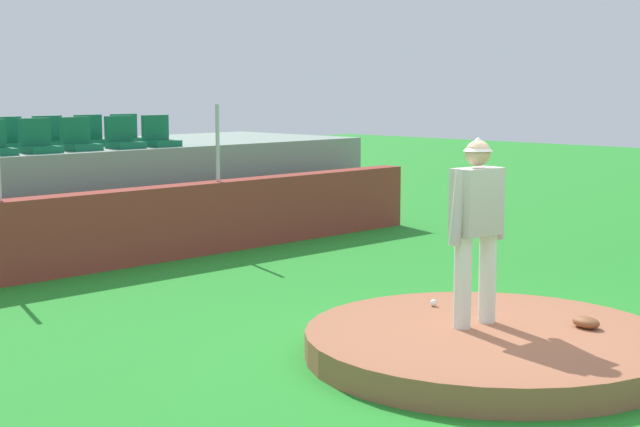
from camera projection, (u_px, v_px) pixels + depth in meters
ground_plane at (487, 358)px, 8.96m from camera, size 60.00×60.00×0.00m
pitchers_mound at (488, 344)px, 8.94m from camera, size 3.44×3.44×0.26m
pitcher at (477, 217)px, 9.01m from camera, size 0.76×0.31×1.81m
baseball at (434, 303)px, 9.92m from camera, size 0.07×0.07×0.07m
fielding_glove at (586, 322)px, 9.03m from camera, size 0.27×0.34×0.11m
brick_barrier at (111, 229)px, 13.36m from camera, size 12.05×0.40×1.08m
fence_post_right at (218, 143)px, 14.55m from camera, size 0.06×0.06×1.18m
bleacher_platform at (24, 197)px, 15.08m from camera, size 11.99×3.47×1.57m
stadium_chair_2 at (38, 142)px, 13.83m from camera, size 0.48×0.44×0.50m
stadium_chair_3 at (79, 140)px, 14.36m from camera, size 0.48×0.44×0.50m
stadium_chair_4 at (123, 138)px, 14.86m from camera, size 0.48×0.44×0.50m
stadium_chair_5 at (159, 137)px, 15.31m from camera, size 0.48×0.44×0.50m
stadium_chair_8 at (10, 140)px, 14.48m from camera, size 0.48×0.44×0.50m
stadium_chair_9 at (51, 138)px, 14.95m from camera, size 0.48×0.44×0.50m
stadium_chair_10 at (92, 136)px, 15.48m from camera, size 0.48×0.44×0.50m
stadium_chair_11 at (128, 135)px, 15.95m from camera, size 0.48×0.44×0.50m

